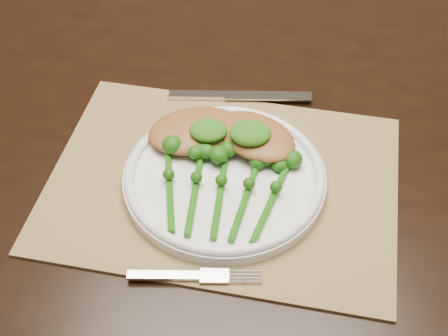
# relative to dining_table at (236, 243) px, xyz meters

# --- Properties ---
(dining_table) EXTENTS (1.64, 0.97, 0.75)m
(dining_table) POSITION_rel_dining_table_xyz_m (0.00, 0.00, 0.00)
(dining_table) COLOR black
(dining_table) RESTS_ON ground
(placemat) EXTENTS (0.49, 0.39, 0.00)m
(placemat) POSITION_rel_dining_table_xyz_m (-0.01, -0.18, 0.37)
(placemat) COLOR olive
(placemat) RESTS_ON dining_table
(dinner_plate) EXTENTS (0.26, 0.26, 0.02)m
(dinner_plate) POSITION_rel_dining_table_xyz_m (-0.01, -0.18, 0.39)
(dinner_plate) COLOR white
(dinner_plate) RESTS_ON placemat
(knife) EXTENTS (0.21, 0.02, 0.01)m
(knife) POSITION_rel_dining_table_xyz_m (-0.02, -0.01, 0.38)
(knife) COLOR silver
(knife) RESTS_ON placemat
(fork) EXTENTS (0.15, 0.02, 0.00)m
(fork) POSITION_rel_dining_table_xyz_m (-0.03, -0.33, 0.38)
(fork) COLOR silver
(fork) RESTS_ON placemat
(chicken_fillet_left) EXTENTS (0.15, 0.12, 0.03)m
(chicken_fillet_left) POSITION_rel_dining_table_xyz_m (-0.05, -0.12, 0.41)
(chicken_fillet_left) COLOR brown
(chicken_fillet_left) RESTS_ON dinner_plate
(chicken_fillet_right) EXTENTS (0.14, 0.13, 0.02)m
(chicken_fillet_right) POSITION_rel_dining_table_xyz_m (0.03, -0.13, 0.41)
(chicken_fillet_right) COLOR brown
(chicken_fillet_right) RESTS_ON dinner_plate
(pesto_dollop_left) EXTENTS (0.05, 0.04, 0.02)m
(pesto_dollop_left) POSITION_rel_dining_table_xyz_m (-0.04, -0.13, 0.42)
(pesto_dollop_left) COLOR #184C0A
(pesto_dollop_left) RESTS_ON chicken_fillet_left
(pesto_dollop_right) EXTENTS (0.05, 0.05, 0.02)m
(pesto_dollop_right) POSITION_rel_dining_table_xyz_m (0.02, -0.14, 0.42)
(pesto_dollop_right) COLOR #184C0A
(pesto_dollop_right) RESTS_ON chicken_fillet_right
(broccolini_bundle) EXTENTS (0.16, 0.18, 0.04)m
(broccolini_bundle) POSITION_rel_dining_table_xyz_m (-0.01, -0.22, 0.40)
(broccolini_bundle) COLOR #18560B
(broccolini_bundle) RESTS_ON dinner_plate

